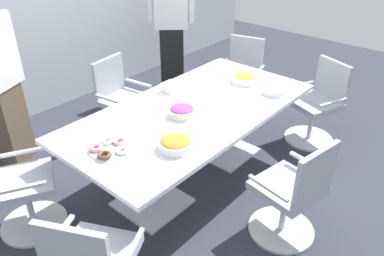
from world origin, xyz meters
TOP-DOWN VIEW (x-y plane):
  - ground_plane at (0.00, 0.00)m, footprint 10.00×10.00m
  - conference_table at (0.00, 0.00)m, footprint 2.40×1.20m
  - office_chair_0 at (0.07, 1.10)m, footprint 0.61×0.61m
  - office_chair_1 at (-1.43, 0.59)m, footprint 0.73×0.73m
  - office_chair_3 at (-0.09, -1.10)m, footprint 0.63×0.63m
  - office_chair_4 at (1.44, -0.59)m, footprint 0.70×0.70m
  - office_chair_5 at (1.52, 0.49)m, footprint 0.66×0.66m
  - person_standing_1 at (1.39, 1.57)m, footprint 0.47×0.51m
  - snack_bowl_chips_orange at (-0.57, -0.33)m, footprint 0.26×0.26m
  - snack_bowl_chips_yellow at (0.80, -0.03)m, footprint 0.25×0.25m
  - snack_bowl_candy_mix at (-0.15, -0.02)m, footprint 0.23×0.23m
  - donut_platter at (-0.91, 0.03)m, footprint 0.31×0.31m
  - plate_stack at (0.76, -0.39)m, footprint 0.21×0.21m
  - napkin_pile at (0.14, 0.40)m, footprint 0.15×0.15m

SIDE VIEW (x-z plane):
  - ground_plane at x=0.00m, z-range -0.01..0.00m
  - office_chair_0 at x=0.07m, z-range -0.05..0.86m
  - office_chair_1 at x=-1.43m, z-range -0.05..0.86m
  - office_chair_3 at x=-0.09m, z-range -0.05..0.86m
  - office_chair_4 at x=1.44m, z-range -0.05..0.86m
  - office_chair_5 at x=1.52m, z-range -0.05..0.86m
  - conference_table at x=0.00m, z-range 0.25..1.00m
  - donut_platter at x=-0.91m, z-range 0.75..0.79m
  - plate_stack at x=0.76m, z-range 0.75..0.80m
  - napkin_pile at x=0.14m, z-range 0.75..0.84m
  - snack_bowl_candy_mix at x=-0.15m, z-range 0.75..0.84m
  - snack_bowl_chips_yellow at x=0.80m, z-range 0.75..0.85m
  - snack_bowl_chips_orange at x=-0.57m, z-range 0.75..0.85m
  - person_standing_1 at x=1.39m, z-range 0.05..1.92m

